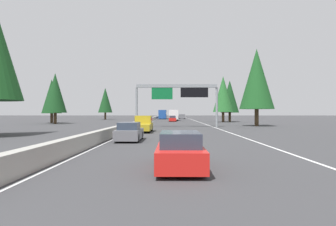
{
  "coord_description": "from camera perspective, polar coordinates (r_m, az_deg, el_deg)",
  "views": [
    {
      "loc": [
        -2.34,
        -5.11,
        2.23
      ],
      "look_at": [
        66.11,
        -4.23,
        2.13
      ],
      "focal_mm": 30.73,
      "sensor_mm": 36.0,
      "label": 1
    }
  ],
  "objects": [
    {
      "name": "conifer_right_near",
      "position": [
        50.22,
        17.17,
        6.46
      ],
      "size": [
        5.65,
        5.65,
        12.84
      ],
      "color": "#4C3823",
      "rests_on": "ground"
    },
    {
      "name": "pickup_distant_a",
      "position": [
        33.43,
        -4.97,
        -2.17
      ],
      "size": [
        5.6,
        2.0,
        1.86
      ],
      "color": "#AD931E",
      "rests_on": "ground"
    },
    {
      "name": "sedan_far_center",
      "position": [
        11.53,
        2.38,
        -7.63
      ],
      "size": [
        4.4,
        1.8,
        1.47
      ],
      "color": "red",
      "rests_on": "ground"
    },
    {
      "name": "sedan_near_right",
      "position": [
        22.96,
        -7.65,
        -3.78
      ],
      "size": [
        4.4,
        1.8,
        1.47
      ],
      "color": "slate",
      "rests_on": "ground"
    },
    {
      "name": "shoulder_stripe_right",
      "position": [
        72.66,
        5.8,
        -1.67
      ],
      "size": [
        160.0,
        0.16,
        0.01
      ],
      "primitive_type": "cube",
      "color": "silver",
      "rests_on": "ground"
    },
    {
      "name": "minivan_mid_center",
      "position": [
        101.41,
        2.79,
        -0.64
      ],
      "size": [
        5.0,
        1.95,
        1.69
      ],
      "color": "slate",
      "rests_on": "ground"
    },
    {
      "name": "sign_gantry_overhead",
      "position": [
        44.12,
        1.94,
        3.97
      ],
      "size": [
        0.5,
        12.68,
        6.56
      ],
      "color": "gray",
      "rests_on": "ground"
    },
    {
      "name": "conifer_right_mid",
      "position": [
        71.82,
        12.15,
        3.21
      ],
      "size": [
        4.45,
        4.45,
        10.11
      ],
      "color": "#4C3823",
      "rests_on": "ground"
    },
    {
      "name": "bus_mid_left",
      "position": [
        101.27,
        -1.07,
        -0.2
      ],
      "size": [
        11.5,
        2.55,
        3.1
      ],
      "color": "#1E4793",
      "rests_on": "ground"
    },
    {
      "name": "median_barrier",
      "position": [
        82.54,
        -3.02,
        -1.15
      ],
      "size": [
        180.0,
        0.56,
        0.9
      ],
      "primitive_type": "cube",
      "color": "#9E9B93",
      "rests_on": "ground"
    },
    {
      "name": "conifer_left_far",
      "position": [
        94.24,
        -12.34,
        2.49
      ],
      "size": [
        4.48,
        4.48,
        10.19
      ],
      "color": "#4C3823",
      "rests_on": "ground"
    },
    {
      "name": "ground_plane",
      "position": [
        62.59,
        -3.95,
        -1.96
      ],
      "size": [
        320.0,
        320.0,
        0.0
      ],
      "primitive_type": "plane",
      "color": "#38383A"
    },
    {
      "name": "conifer_left_mid",
      "position": [
        67.01,
        -22.08,
        3.06
      ],
      "size": [
        4.14,
        4.14,
        9.42
      ],
      "color": "#4C3823",
      "rests_on": "ground"
    },
    {
      "name": "shoulder_stripe_median",
      "position": [
        72.54,
        -3.11,
        -1.67
      ],
      "size": [
        160.0,
        0.16,
        0.01
      ],
      "primitive_type": "cube",
      "color": "silver",
      "rests_on": "ground"
    },
    {
      "name": "box_truck_mid_right",
      "position": [
        79.33,
        1.09,
        -0.36
      ],
      "size": [
        8.5,
        2.4,
        2.95
      ],
      "color": "white",
      "rests_on": "ground"
    },
    {
      "name": "conifer_right_far",
      "position": [
        68.66,
        10.87,
        3.69
      ],
      "size": [
        4.74,
        4.74,
        10.77
      ],
      "color": "#4C3823",
      "rests_on": "ground"
    },
    {
      "name": "conifer_left_near",
      "position": [
        61.21,
        -21.47,
        3.71
      ],
      "size": [
        4.42,
        4.42,
        10.05
      ],
      "color": "#4C3823",
      "rests_on": "ground"
    },
    {
      "name": "sedan_far_right",
      "position": [
        71.07,
        0.9,
        -1.16
      ],
      "size": [
        4.4,
        1.8,
        1.47
      ],
      "color": "red",
      "rests_on": "ground"
    }
  ]
}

